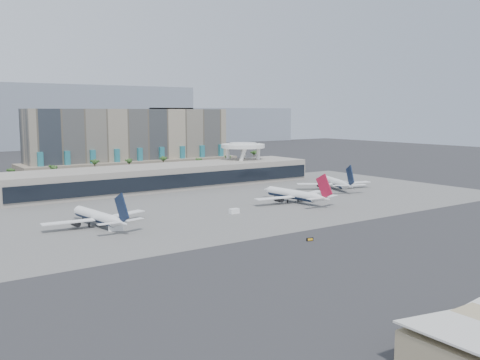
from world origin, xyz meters
TOP-DOWN VIEW (x-y plane):
  - ground at (0.00, 0.00)m, footprint 900.00×900.00m
  - apron_pad at (0.00, 55.00)m, footprint 260.00×130.00m
  - mountain_ridge at (27.88, 470.00)m, footprint 680.00×60.00m
  - hotel at (10.00, 174.41)m, footprint 140.00×30.00m
  - terminal at (0.00, 109.84)m, footprint 170.00×32.50m
  - saucer_structure at (55.00, 116.00)m, footprint 26.00×26.00m
  - palm_row at (7.00, 145.00)m, footprint 157.80×2.80m
  - airliner_left at (-63.88, 37.55)m, footprint 39.17×40.52m
  - airliner_centre at (25.73, 35.57)m, footprint 41.00×42.31m
  - airliner_right at (70.57, 54.49)m, footprint 38.68×39.89m
  - service_vehicle_a at (-61.45, 27.36)m, footprint 5.50×3.91m
  - service_vehicle_b at (-11.03, 29.44)m, footprint 3.94×2.30m
  - taxiway_sign at (-17.36, -21.64)m, footprint 2.34×0.96m

SIDE VIEW (x-z plane):
  - ground at x=0.00m, z-range 0.00..0.00m
  - apron_pad at x=0.00m, z-range 0.00..0.06m
  - taxiway_sign at x=-17.36m, z-range -0.01..1.06m
  - service_vehicle_b at x=-11.03m, z-range 0.00..2.01m
  - service_vehicle_a at x=-61.45m, z-range 0.00..2.43m
  - airliner_left at x=-63.88m, z-range -3.47..10.54m
  - airliner_right at x=70.57m, z-range -3.60..10.94m
  - airliner_centre at x=25.73m, z-range -3.62..10.98m
  - terminal at x=0.00m, z-range -0.73..13.77m
  - palm_row at x=7.00m, z-range 3.95..17.05m
  - hotel at x=10.00m, z-range -4.19..37.81m
  - saucer_structure at x=55.00m, z-range 7.51..29.40m
  - mountain_ridge at x=27.88m, z-range -5.11..64.89m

